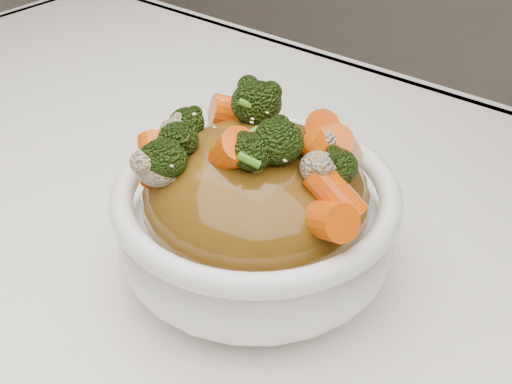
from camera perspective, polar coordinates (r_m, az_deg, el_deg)
The scene contains 8 objects.
tablecloth at distance 0.49m, azimuth -6.59°, elevation -7.93°, with size 1.20×0.80×0.04m, color white.
bowl at distance 0.44m, azimuth -0.00°, elevation -3.20°, with size 0.20×0.20×0.08m, color white, non-canonical shape.
sauce_base at distance 0.42m, azimuth -0.00°, elevation -0.31°, with size 0.16×0.16×0.09m, color #5D3C10.
carrots at distance 0.39m, azimuth -0.00°, elevation 6.58°, with size 0.16×0.16×0.05m, color #ED5607, non-canonical shape.
broccoli at distance 0.39m, azimuth -0.00°, elevation 6.46°, with size 0.16×0.16×0.04m, color black, non-canonical shape.
cauliflower at distance 0.39m, azimuth -0.00°, elevation 6.23°, with size 0.16×0.16×0.03m, color #CEB48C, non-canonical shape.
scallions at distance 0.39m, azimuth -0.00°, elevation 6.70°, with size 0.12×0.12×0.02m, color #46891F, non-canonical shape.
sesame_seeds at distance 0.39m, azimuth -0.00°, elevation 6.70°, with size 0.15×0.15×0.01m, color beige, non-canonical shape.
Camera 1 is at (0.26, -0.24, 1.07)m, focal length 42.00 mm.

